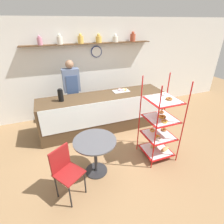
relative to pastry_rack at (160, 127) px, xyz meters
The scene contains 9 objects.
ground_plane 1.10m from the pastry_rack, 151.17° to the left, with size 14.00×14.00×0.00m, color olive.
back_wall 2.75m from the pastry_rack, 106.04° to the left, with size 10.00×0.30×2.70m.
display_counter 1.61m from the pastry_rack, 117.54° to the left, with size 3.19×0.75×0.95m.
pastry_rack is the anchor object (origin of this frame).
person_worker 2.44m from the pastry_rack, 125.20° to the left, with size 0.42×0.23×1.75m.
cafe_table 1.36m from the pastry_rack, behind, with size 0.77×0.77×0.73m.
cafe_chair 1.95m from the pastry_rack, behind, with size 0.53×0.53×0.90m.
coffee_carafe 2.29m from the pastry_rack, 140.54° to the left, with size 0.12×0.12×0.30m.
donut_tray_counter 1.57m from the pastry_rack, 96.15° to the left, with size 0.42×0.24×0.05m.
Camera 1 is at (-1.20, -2.84, 2.59)m, focal length 28.00 mm.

